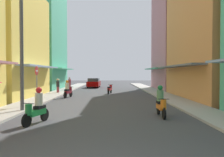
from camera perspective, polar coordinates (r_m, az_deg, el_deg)
The scene contains 15 objects.
ground_plane at distance 20.16m, azimuth -1.24°, elevation -4.85°, with size 91.93×91.93×0.00m, color #424244.
sidewalk_left at distance 20.96m, azimuth -16.37°, elevation -4.50°, with size 2.05×49.79×0.12m, color #ADA89E.
sidewalk_right at distance 20.80m, azimuth 14.00°, elevation -4.53°, with size 2.05×49.79×0.12m, color #ADA89E.
building_left_mid at distance 21.98m, azimuth -27.10°, elevation 8.44°, with size 7.05×9.18×9.90m.
building_left_far at distance 31.54m, azimuth -18.80°, elevation 10.93°, with size 7.05×9.01×14.93m.
building_right_far at distance 30.34m, azimuth 17.51°, elevation 10.31°, with size 7.05×8.51×13.87m.
motorbike_orange at distance 11.24m, azimuth 12.75°, elevation -6.24°, with size 0.55×1.81×1.58m.
motorbike_maroon at distance 19.86m, azimuth -11.51°, elevation -2.93°, with size 0.63×1.79×1.58m.
motorbike_red at distance 23.17m, azimuth -0.57°, elevation -2.79°, with size 0.64×1.78×0.96m.
motorbike_green at distance 9.98m, azimuth -19.24°, elevation -7.24°, with size 0.72×1.75×1.58m.
parked_car at distance 33.11m, azimuth -4.80°, elevation -1.13°, with size 1.91×4.16×1.45m.
pedestrian_far at distance 28.06m, azimuth -11.10°, elevation -1.40°, with size 0.34×0.34×1.68m.
pedestrian_foreground at distance 24.09m, azimuth -14.06°, elevation -1.65°, with size 0.44×0.44×1.65m.
utility_pole at distance 13.26m, azimuth -22.70°, elevation 8.79°, with size 0.20×1.20×7.68m.
street_sign_no_entry at distance 15.14m, azimuth -19.18°, elevation -0.47°, with size 0.07×0.60×2.65m.
Camera 1 is at (0.29, -3.15, 2.19)m, focal length 34.74 mm.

